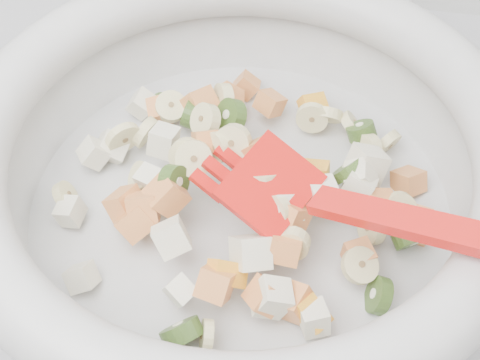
# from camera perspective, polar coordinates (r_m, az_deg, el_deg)

# --- Properties ---
(mixing_bowl) EXTENTS (0.44, 0.40, 0.15)m
(mixing_bowl) POSITION_cam_1_polar(r_m,az_deg,el_deg) (0.52, 0.05, 0.87)
(mixing_bowl) COLOR beige
(mixing_bowl) RESTS_ON counter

